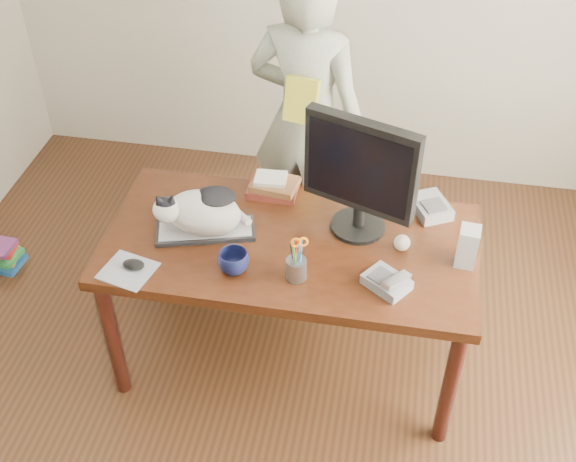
% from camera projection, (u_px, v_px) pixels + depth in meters
% --- Properties ---
extents(room, '(4.50, 4.50, 4.50)m').
position_uv_depth(room, '(256.00, 223.00, 2.26)').
color(room, black).
rests_on(room, ground).
extents(desk, '(1.60, 0.80, 0.75)m').
position_uv_depth(desk, '(293.00, 254.00, 3.25)').
color(desk, black).
rests_on(desk, ground).
extents(keyboard, '(0.45, 0.27, 0.03)m').
position_uv_depth(keyboard, '(206.00, 230.00, 3.13)').
color(keyboard, black).
rests_on(keyboard, desk).
extents(cat, '(0.41, 0.29, 0.24)m').
position_uv_depth(cat, '(200.00, 211.00, 3.06)').
color(cat, silver).
rests_on(cat, keyboard).
extents(monitor, '(0.48, 0.31, 0.56)m').
position_uv_depth(monitor, '(360.00, 172.00, 2.95)').
color(monitor, black).
rests_on(monitor, desk).
extents(pen_cup, '(0.11, 0.11, 0.21)m').
position_uv_depth(pen_cup, '(297.00, 267.00, 2.89)').
color(pen_cup, gray).
rests_on(pen_cup, desk).
extents(mousepad, '(0.24, 0.23, 0.00)m').
position_uv_depth(mousepad, '(128.00, 271.00, 2.96)').
color(mousepad, '#9FA3AB').
rests_on(mousepad, desk).
extents(mouse, '(0.10, 0.08, 0.04)m').
position_uv_depth(mouse, '(134.00, 264.00, 2.96)').
color(mouse, black).
rests_on(mouse, mousepad).
extents(coffee_mug, '(0.17, 0.17, 0.10)m').
position_uv_depth(coffee_mug, '(234.00, 262.00, 2.93)').
color(coffee_mug, black).
rests_on(coffee_mug, desk).
extents(phone, '(0.22, 0.21, 0.08)m').
position_uv_depth(phone, '(388.00, 282.00, 2.87)').
color(phone, slate).
rests_on(phone, desk).
extents(speaker, '(0.09, 0.10, 0.18)m').
position_uv_depth(speaker, '(468.00, 246.00, 2.94)').
color(speaker, '#A7A7A9').
rests_on(speaker, desk).
extents(baseball, '(0.07, 0.07, 0.07)m').
position_uv_depth(baseball, '(402.00, 243.00, 3.04)').
color(baseball, silver).
rests_on(baseball, desk).
extents(book_stack, '(0.24, 0.18, 0.09)m').
position_uv_depth(book_stack, '(273.00, 186.00, 3.33)').
color(book_stack, '#531C16').
rests_on(book_stack, desk).
extents(calculator, '(0.21, 0.24, 0.06)m').
position_uv_depth(calculator, '(430.00, 207.00, 3.23)').
color(calculator, slate).
rests_on(calculator, desk).
extents(person, '(0.67, 0.51, 1.67)m').
position_uv_depth(person, '(306.00, 120.00, 3.67)').
color(person, beige).
rests_on(person, ground).
extents(held_book, '(0.17, 0.12, 0.22)m').
position_uv_depth(held_book, '(301.00, 100.00, 3.41)').
color(held_book, gold).
rests_on(held_book, person).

